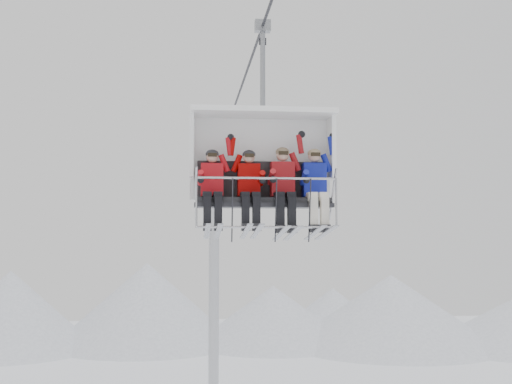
{
  "coord_description": "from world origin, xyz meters",
  "views": [
    {
      "loc": [
        -1.37,
        -13.13,
        9.28
      ],
      "look_at": [
        0.0,
        0.0,
        10.2
      ],
      "focal_mm": 45.0,
      "sensor_mm": 36.0,
      "label": 1
    }
  ],
  "objects": [
    {
      "name": "ridgeline",
      "position": [
        -1.58,
        42.05,
        2.84
      ],
      "size": [
        72.0,
        21.0,
        7.0
      ],
      "color": "silver",
      "rests_on": "ground"
    },
    {
      "name": "lift_tower_right",
      "position": [
        0.0,
        22.0,
        5.78
      ],
      "size": [
        2.0,
        1.8,
        13.48
      ],
      "color": "#AFB2B7",
      "rests_on": "ground"
    },
    {
      "name": "haul_cable",
      "position": [
        0.0,
        0.0,
        13.3
      ],
      "size": [
        0.06,
        50.0,
        0.06
      ],
      "primitive_type": "cylinder",
      "rotation": [
        1.57,
        0.0,
        0.0
      ],
      "color": "#2B2B2F",
      "rests_on": "lift_tower_left"
    },
    {
      "name": "chairlift_carrier",
      "position": [
        0.0,
        -1.08,
        10.75
      ],
      "size": [
        2.73,
        1.17,
        3.98
      ],
      "color": "black",
      "rests_on": "haul_cable"
    },
    {
      "name": "skier_far_left",
      "position": [
        -0.96,
        -1.4,
        10.21
      ],
      "size": [
        0.41,
        1.69,
        1.63
      ],
      "color": "red",
      "rests_on": "chairlift_carrier"
    },
    {
      "name": "skier_center_left",
      "position": [
        -0.27,
        -1.4,
        10.21
      ],
      "size": [
        0.41,
        1.69,
        1.63
      ],
      "color": "#A80402",
      "rests_on": "chairlift_carrier"
    },
    {
      "name": "skier_center_right",
      "position": [
        0.36,
        -1.39,
        10.24
      ],
      "size": [
        0.44,
        1.69,
        1.72
      ],
      "color": "#A41419",
      "rests_on": "chairlift_carrier"
    },
    {
      "name": "skier_far_right",
      "position": [
        0.97,
        -1.4,
        10.23
      ],
      "size": [
        0.43,
        1.69,
        1.69
      ],
      "color": "#1520A2",
      "rests_on": "chairlift_carrier"
    }
  ]
}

